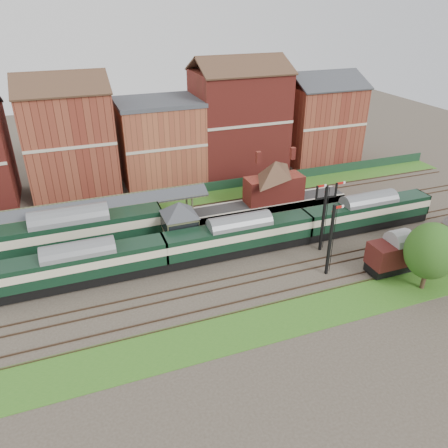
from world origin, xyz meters
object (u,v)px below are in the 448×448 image
object	(u,v)px
signal_box	(180,225)
platform_railcar	(72,233)
semaphore_bracket	(324,214)
goods_van_a	(396,254)
dmu_train	(239,236)

from	to	relation	value
signal_box	platform_railcar	distance (m)	12.01
semaphore_bracket	goods_van_a	xyz separation A→B (m)	(5.02, -6.50, -2.53)
goods_van_a	semaphore_bracket	bearing A→B (deg)	127.66
signal_box	goods_van_a	xyz separation A→B (m)	(20.06, -12.25, -1.09)
signal_box	dmu_train	xyz separation A→B (m)	(5.93, -3.25, -0.88)
platform_railcar	semaphore_bracket	bearing A→B (deg)	-18.70
dmu_train	platform_railcar	size ratio (longest dim) A/B	2.54
dmu_train	goods_van_a	xyz separation A→B (m)	(14.12, -9.00, -0.21)
signal_box	goods_van_a	size ratio (longest dim) A/B	0.99
signal_box	goods_van_a	bearing A→B (deg)	-31.42
dmu_train	goods_van_a	distance (m)	16.75
signal_box	platform_railcar	xyz separation A→B (m)	(-11.56, 3.25, -0.49)
signal_box	semaphore_bracket	bearing A→B (deg)	-20.92
goods_van_a	signal_box	bearing A→B (deg)	148.58
signal_box	dmu_train	distance (m)	6.82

